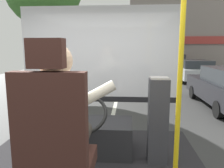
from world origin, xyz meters
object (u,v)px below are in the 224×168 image
Objects in this scene: bus_driver at (60,117)px; steering_console at (88,135)px; fare_box at (158,120)px; driver_seat at (56,152)px; handrail_pole at (179,86)px; parked_car_silver at (193,70)px; parked_car_red at (173,62)px.

steering_console is (0.00, 1.10, -0.60)m from bus_driver.
fare_box reaches higher than steering_console.
steering_console is 0.90m from fare_box.
handrail_pole is at bearing 28.11° from driver_seat.
bus_driver is 1.30m from fare_box.
driver_seat is 12.58m from parked_car_silver.
fare_box is (0.84, 1.05, -0.10)m from driver_seat.
driver_seat is 1.65× the size of bus_driver.
fare_box is 16.51m from parked_car_red.
fare_box is at bearing 51.28° from driver_seat.
steering_console is at bearing 169.03° from fare_box.
fare_box is at bearing 48.19° from bus_driver.
parked_car_silver is at bearing 73.37° from handrail_pole.
driver_seat reaches higher than fare_box.
driver_seat is 1.38× the size of fare_box.
fare_box is (0.84, -0.16, 0.27)m from steering_console.
bus_driver is 0.22× the size of parked_car_silver.
driver_seat is at bearing -90.00° from steering_console.
driver_seat is at bearing -110.07° from parked_car_silver.
parked_car_red is at bearing 91.42° from parked_car_silver.
bus_driver is at bearing -157.31° from handrail_pole.
bus_driver reaches higher than fare_box.
handrail_pole is (0.94, -0.71, 0.77)m from steering_console.
parked_car_silver is at bearing 72.11° from fare_box.
parked_car_silver is (4.31, 10.59, -0.19)m from steering_console.
steering_console is at bearing -104.64° from parked_car_red.
parked_car_silver is (3.47, 10.76, -0.47)m from fare_box.
driver_seat is at bearing -103.65° from parked_car_red.
parked_car_silver is (4.31, 11.80, -0.57)m from driver_seat.
handrail_pole is at bearing -79.87° from fare_box.
fare_box is (-0.10, 0.55, -0.50)m from handrail_pole.
parked_car_red is (4.18, 17.21, -0.48)m from driver_seat.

